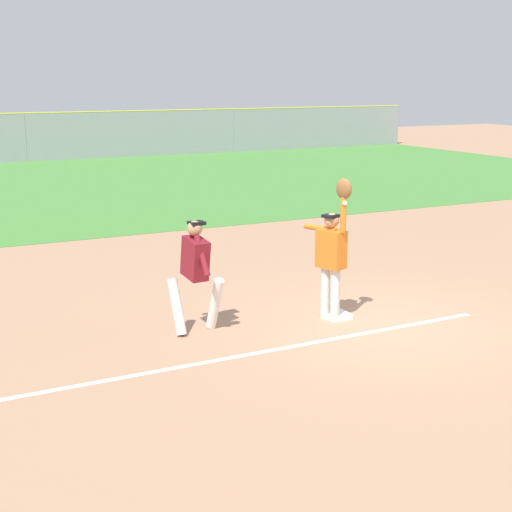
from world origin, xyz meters
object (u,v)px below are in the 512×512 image
at_px(fielder, 332,251).
at_px(baseball, 345,203).
at_px(parked_car_black, 73,140).
at_px(runner, 195,268).
at_px(parked_car_silver, 187,136).
at_px(first_base, 337,315).

height_order(fielder, baseball, fielder).
bearing_deg(parked_car_black, baseball, -98.88).
height_order(fielder, runner, fielder).
bearing_deg(runner, parked_car_silver, 63.35).
distance_m(runner, parked_car_black, 29.24).
bearing_deg(fielder, parked_car_black, -115.83).
distance_m(first_base, baseball, 1.89).
bearing_deg(baseball, first_base, 71.87).
distance_m(first_base, runner, 2.51).
distance_m(fielder, runner, 2.19).
bearing_deg(baseball, fielder, 101.83).
distance_m(first_base, parked_car_black, 29.26).
bearing_deg(first_base, parked_car_black, 83.76).
relative_size(first_base, baseball, 5.14).
xyz_separation_m(first_base, runner, (-2.29, 0.37, 0.96)).
bearing_deg(parked_car_silver, parked_car_black, 179.28).
relative_size(runner, baseball, 23.24).
distance_m(first_base, fielder, 1.09).
height_order(first_base, parked_car_silver, parked_car_silver).
xyz_separation_m(baseball, parked_car_black, (3.27, 29.36, -1.23)).
bearing_deg(parked_car_silver, fielder, -108.17).
bearing_deg(fielder, runner, -29.92).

